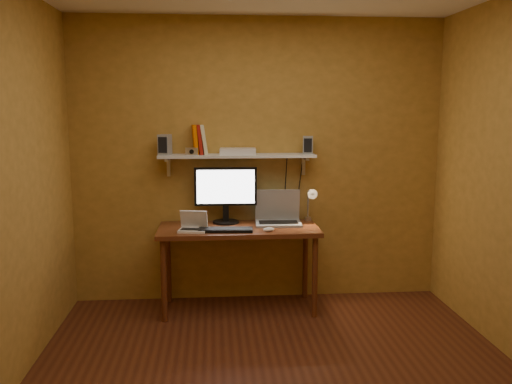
{
  "coord_description": "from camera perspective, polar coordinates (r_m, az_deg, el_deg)",
  "views": [
    {
      "loc": [
        -0.42,
        -3.36,
        1.79
      ],
      "look_at": [
        -0.06,
        1.18,
        1.08
      ],
      "focal_mm": 38.0,
      "sensor_mm": 36.0,
      "label": 1
    }
  ],
  "objects": [
    {
      "name": "mouse",
      "position": [
        4.6,
        1.35,
        -3.96
      ],
      "size": [
        0.11,
        0.09,
        0.04
      ],
      "primitive_type": "ellipsoid",
      "rotation": [
        0.0,
        0.0,
        0.29
      ],
      "color": "white",
      "rests_on": "desk"
    },
    {
      "name": "wall_shelf",
      "position": [
        4.86,
        -2.0,
        3.8
      ],
      "size": [
        1.4,
        0.25,
        0.21
      ],
      "color": "silver",
      "rests_on": "room"
    },
    {
      "name": "keyboard",
      "position": [
        4.61,
        -3.22,
        -4.0
      ],
      "size": [
        0.47,
        0.18,
        0.02
      ],
      "primitive_type": "cube",
      "rotation": [
        0.0,
        0.0,
        -0.07
      ],
      "color": "black",
      "rests_on": "desk"
    },
    {
      "name": "speaker_left",
      "position": [
        4.87,
        -9.58,
        4.94
      ],
      "size": [
        0.12,
        0.12,
        0.18
      ],
      "primitive_type": "cube",
      "rotation": [
        0.0,
        0.0,
        -0.29
      ],
      "color": "gray",
      "rests_on": "wall_shelf"
    },
    {
      "name": "speaker_right",
      "position": [
        4.93,
        5.48,
        4.95
      ],
      "size": [
        0.1,
        0.1,
        0.16
      ],
      "primitive_type": "cube",
      "rotation": [
        0.0,
        0.0,
        -0.16
      ],
      "color": "gray",
      "rests_on": "wall_shelf"
    },
    {
      "name": "router",
      "position": [
        4.87,
        -1.92,
        4.31
      ],
      "size": [
        0.33,
        0.23,
        0.05
      ],
      "primitive_type": "cube",
      "rotation": [
        0.0,
        0.0,
        -0.05
      ],
      "color": "white",
      "rests_on": "wall_shelf"
    },
    {
      "name": "monitor",
      "position": [
        4.89,
        -3.21,
        0.0
      ],
      "size": [
        0.56,
        0.24,
        0.51
      ],
      "rotation": [
        0.0,
        0.0,
        -0.02
      ],
      "color": "black",
      "rests_on": "desk"
    },
    {
      "name": "books",
      "position": [
        4.87,
        -6.0,
        5.49
      ],
      "size": [
        0.15,
        0.18,
        0.26
      ],
      "color": "#E96400",
      "rests_on": "wall_shelf"
    },
    {
      "name": "netbook",
      "position": [
        4.64,
        -6.62,
        -3.5
      ],
      "size": [
        0.26,
        0.21,
        0.18
      ],
      "rotation": [
        0.0,
        0.0,
        -0.18
      ],
      "color": "white",
      "rests_on": "desk"
    },
    {
      "name": "desk_lamp",
      "position": [
        4.92,
        5.76,
        -0.88
      ],
      "size": [
        0.09,
        0.23,
        0.38
      ],
      "color": "silver",
      "rests_on": "desk"
    },
    {
      "name": "laptop",
      "position": [
        4.91,
        2.32,
        -2.41
      ],
      "size": [
        0.42,
        0.31,
        0.3
      ],
      "rotation": [
        0.0,
        0.0,
        -0.04
      ],
      "color": "gray",
      "rests_on": "desk"
    },
    {
      "name": "shelf_camera",
      "position": [
        4.8,
        -6.8,
        4.26
      ],
      "size": [
        0.11,
        0.05,
        0.07
      ],
      "color": "silver",
      "rests_on": "wall_shelf"
    },
    {
      "name": "desk",
      "position": [
        4.78,
        -1.85,
        -4.72
      ],
      "size": [
        1.4,
        0.6,
        0.75
      ],
      "color": "#612F17",
      "rests_on": "ground"
    },
    {
      "name": "room",
      "position": [
        3.43,
        2.52,
        0.63
      ],
      "size": [
        3.44,
        3.24,
        2.64
      ],
      "color": "#572916",
      "rests_on": "ground"
    }
  ]
}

